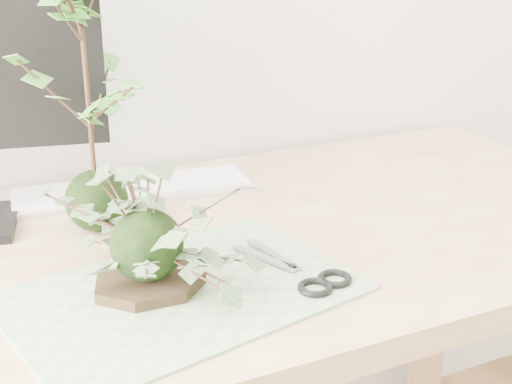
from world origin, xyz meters
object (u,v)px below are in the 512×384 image
(maple_kokedama, at_px, (84,47))
(keyboard, at_px, (132,190))
(desk, at_px, (184,295))
(ivy_kokedama, at_px, (145,213))

(maple_kokedama, distance_m, keyboard, 0.32)
(desk, height_order, keyboard, keyboard)
(desk, height_order, ivy_kokedama, ivy_kokedama)
(desk, xyz_separation_m, ivy_kokedama, (-0.09, -0.12, 0.20))
(desk, bearing_deg, keyboard, 92.21)
(desk, distance_m, ivy_kokedama, 0.25)
(ivy_kokedama, height_order, keyboard, ivy_kokedama)
(desk, bearing_deg, ivy_kokedama, -126.19)
(desk, distance_m, maple_kokedama, 0.40)
(ivy_kokedama, relative_size, keyboard, 0.77)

